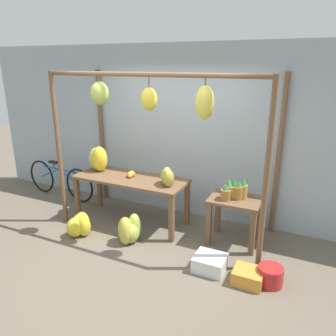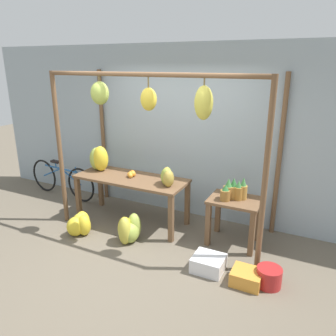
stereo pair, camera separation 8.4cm
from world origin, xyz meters
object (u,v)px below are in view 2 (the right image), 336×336
(banana_pile_ground_right, at_px, (129,230))
(blue_bucket, at_px, (269,277))
(banana_pile_on_table, at_px, (99,159))
(parked_bicycle, at_px, (62,179))
(fruit_crate_purple, at_px, (247,277))
(fruit_crate_white, at_px, (208,263))
(banana_pile_ground_left, at_px, (80,224))
(pineapple_cluster, at_px, (233,191))
(orange_pile, at_px, (131,174))
(papaya_pile, at_px, (167,177))

(banana_pile_ground_right, xyz_separation_m, blue_bucket, (2.01, -0.12, -0.07))
(banana_pile_ground_right, bearing_deg, banana_pile_on_table, 146.39)
(parked_bicycle, bearing_deg, fruit_crate_purple, -15.74)
(banana_pile_on_table, relative_size, fruit_crate_white, 1.10)
(banana_pile_ground_left, bearing_deg, pineapple_cluster, 19.87)
(orange_pile, relative_size, parked_bicycle, 0.12)
(banana_pile_ground_left, xyz_separation_m, parked_bicycle, (-1.32, 1.03, 0.18))
(banana_pile_ground_left, height_order, papaya_pile, papaya_pile)
(blue_bucket, height_order, fruit_crate_purple, blue_bucket)
(fruit_crate_purple, bearing_deg, blue_bucket, 18.80)
(orange_pile, bearing_deg, pineapple_cluster, 0.52)
(pineapple_cluster, relative_size, fruit_crate_purple, 0.96)
(parked_bicycle, height_order, papaya_pile, papaya_pile)
(banana_pile_on_table, distance_m, banana_pile_ground_left, 1.14)
(pineapple_cluster, bearing_deg, parked_bicycle, 175.66)
(papaya_pile, bearing_deg, parked_bicycle, 171.69)
(fruit_crate_white, bearing_deg, orange_pile, 154.42)
(orange_pile, relative_size, banana_pile_ground_right, 0.47)
(banana_pile_on_table, bearing_deg, banana_pile_ground_left, -76.60)
(pineapple_cluster, relative_size, banana_pile_ground_right, 0.75)
(pineapple_cluster, distance_m, fruit_crate_purple, 1.18)
(fruit_crate_purple, bearing_deg, pineapple_cluster, 117.69)
(pineapple_cluster, xyz_separation_m, parked_bicycle, (-3.44, 0.26, -0.46))
(pineapple_cluster, bearing_deg, blue_bucket, -47.92)
(fruit_crate_white, bearing_deg, banana_pile_ground_right, 173.35)
(fruit_crate_white, relative_size, fruit_crate_purple, 1.11)
(orange_pile, height_order, banana_pile_ground_left, orange_pile)
(banana_pile_on_table, height_order, orange_pile, banana_pile_on_table)
(banana_pile_ground_left, relative_size, papaya_pile, 1.36)
(banana_pile_on_table, relative_size, fruit_crate_purple, 1.22)
(orange_pile, xyz_separation_m, fruit_crate_white, (1.59, -0.76, -0.71))
(orange_pile, distance_m, blue_bucket, 2.54)
(banana_pile_ground_right, relative_size, fruit_crate_white, 1.16)
(banana_pile_on_table, bearing_deg, fruit_crate_purple, -17.21)
(banana_pile_ground_left, bearing_deg, fruit_crate_white, -0.34)
(fruit_crate_purple, bearing_deg, parked_bicycle, 164.26)
(banana_pile_ground_left, xyz_separation_m, fruit_crate_white, (2.06, -0.01, -0.07))
(blue_bucket, xyz_separation_m, fruit_crate_purple, (-0.24, -0.08, -0.03))
(pineapple_cluster, distance_m, banana_pile_ground_right, 1.60)
(blue_bucket, bearing_deg, banana_pile_on_table, 165.57)
(banana_pile_ground_right, height_order, fruit_crate_purple, banana_pile_ground_right)
(pineapple_cluster, distance_m, papaya_pile, 0.99)
(pineapple_cluster, height_order, blue_bucket, pineapple_cluster)
(banana_pile_ground_left, height_order, banana_pile_ground_right, banana_pile_ground_right)
(blue_bucket, bearing_deg, fruit_crate_white, -177.75)
(orange_pile, xyz_separation_m, pineapple_cluster, (1.65, 0.01, -0.00))
(orange_pile, distance_m, fruit_crate_white, 1.91)
(parked_bicycle, bearing_deg, orange_pile, -8.78)
(orange_pile, relative_size, fruit_crate_white, 0.54)
(papaya_pile, relative_size, fruit_crate_purple, 0.97)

